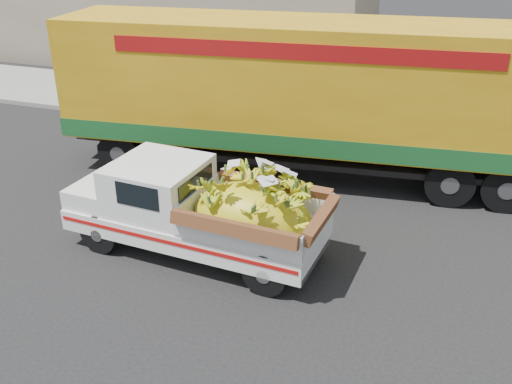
% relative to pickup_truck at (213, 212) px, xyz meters
% --- Properties ---
extents(ground, '(100.00, 100.00, 0.00)m').
position_rel_pickup_truck_xyz_m(ground, '(-0.72, -0.69, -0.94)').
color(ground, black).
rests_on(ground, ground).
extents(curb, '(60.00, 0.25, 0.15)m').
position_rel_pickup_truck_xyz_m(curb, '(-0.72, 6.79, -0.86)').
color(curb, gray).
rests_on(curb, ground).
extents(sidewalk, '(60.00, 4.00, 0.14)m').
position_rel_pickup_truck_xyz_m(sidewalk, '(-0.72, 8.89, -0.87)').
color(sidewalk, gray).
rests_on(sidewalk, ground).
extents(building_left, '(18.00, 6.00, 5.00)m').
position_rel_pickup_truck_xyz_m(building_left, '(-8.72, 14.79, 1.56)').
color(building_left, gray).
rests_on(building_left, ground).
extents(pickup_truck, '(5.08, 2.15, 1.74)m').
position_rel_pickup_truck_xyz_m(pickup_truck, '(0.00, 0.00, 0.00)').
color(pickup_truck, black).
rests_on(pickup_truck, ground).
extents(semi_trailer, '(12.04, 3.81, 3.80)m').
position_rel_pickup_truck_xyz_m(semi_trailer, '(0.58, 4.34, 1.19)').
color(semi_trailer, black).
rests_on(semi_trailer, ground).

